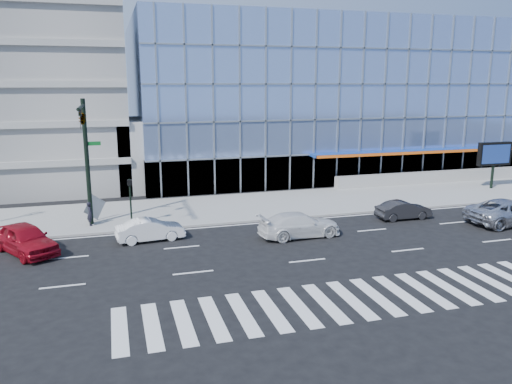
% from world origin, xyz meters
% --- Properties ---
extents(ground, '(160.00, 160.00, 0.00)m').
position_xyz_m(ground, '(0.00, 0.00, 0.00)').
color(ground, black).
rests_on(ground, ground).
extents(sidewalk, '(120.00, 8.00, 0.15)m').
position_xyz_m(sidewalk, '(0.00, 8.00, 0.07)').
color(sidewalk, gray).
rests_on(sidewalk, ground).
extents(theatre_building, '(42.00, 26.00, 15.00)m').
position_xyz_m(theatre_building, '(14.00, 26.00, 7.50)').
color(theatre_building, '#7D99D1').
rests_on(theatre_building, ground).
extents(ramp_block, '(6.00, 8.00, 6.00)m').
position_xyz_m(ramp_block, '(-6.00, 18.00, 3.00)').
color(ramp_block, gray).
rests_on(ramp_block, ground).
extents(retaining_wall, '(30.00, 0.80, 1.00)m').
position_xyz_m(retaining_wall, '(24.00, 11.60, 0.65)').
color(retaining_wall, gray).
rests_on(retaining_wall, sidewalk).
extents(traffic_signal, '(1.14, 5.74, 8.00)m').
position_xyz_m(traffic_signal, '(-11.00, 4.57, 6.16)').
color(traffic_signal, black).
rests_on(traffic_signal, sidewalk).
extents(ped_signal_post, '(0.30, 0.33, 3.00)m').
position_xyz_m(ped_signal_post, '(-8.50, 4.94, 2.14)').
color(ped_signal_post, black).
rests_on(ped_signal_post, sidewalk).
extents(marquee_sign, '(3.20, 0.43, 4.00)m').
position_xyz_m(marquee_sign, '(22.00, 7.99, 3.07)').
color(marquee_sign, black).
rests_on(marquee_sign, sidewalk).
extents(silver_suv, '(6.02, 3.08, 1.63)m').
position_xyz_m(silver_suv, '(15.37, -1.19, 0.81)').
color(silver_suv, silver).
rests_on(silver_suv, ground).
extents(white_suv, '(5.14, 2.30, 1.46)m').
position_xyz_m(white_suv, '(1.12, 0.06, 0.73)').
color(white_suv, silver).
rests_on(white_suv, ground).
extents(white_sedan, '(4.07, 1.78, 1.30)m').
position_xyz_m(white_sedan, '(-7.57, 1.80, 0.65)').
color(white_sedan, white).
rests_on(white_sedan, ground).
extents(dark_sedan, '(3.78, 1.32, 1.24)m').
position_xyz_m(dark_sedan, '(9.37, 1.80, 0.62)').
color(dark_sedan, black).
rests_on(dark_sedan, ground).
extents(red_sedan, '(4.21, 5.09, 1.64)m').
position_xyz_m(red_sedan, '(-14.25, 1.37, 0.82)').
color(red_sedan, maroon).
rests_on(red_sedan, ground).
extents(pedestrian, '(0.45, 0.61, 1.54)m').
position_xyz_m(pedestrian, '(-11.04, 5.57, 0.92)').
color(pedestrian, black).
rests_on(pedestrian, sidewalk).
extents(tilted_panel, '(1.43, 1.20, 1.81)m').
position_xyz_m(tilted_panel, '(-10.78, 6.78, 1.06)').
color(tilted_panel, '#A0A0A0').
rests_on(tilted_panel, sidewalk).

